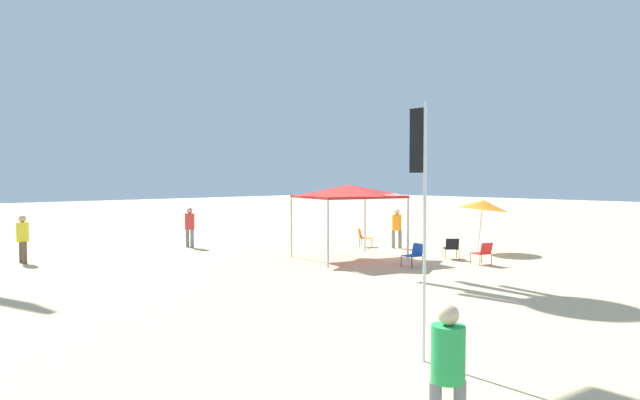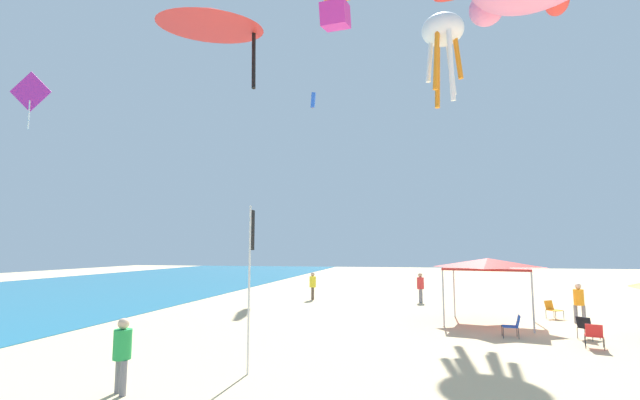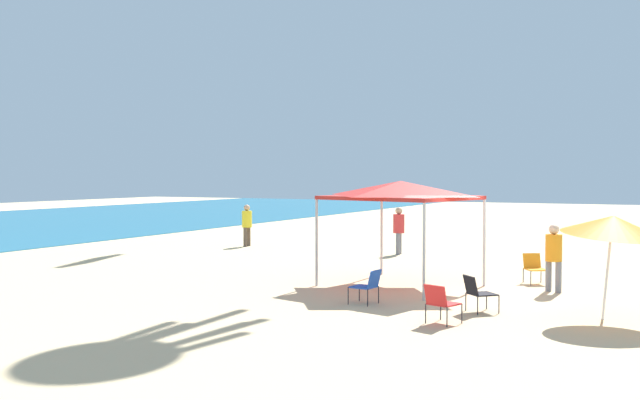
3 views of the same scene
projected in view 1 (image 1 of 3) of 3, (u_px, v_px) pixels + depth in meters
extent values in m
cube|color=#D6BC8C|center=(388.00, 256.00, 22.65)|extent=(120.00, 120.00, 0.10)
cylinder|color=#B7B7BC|center=(408.00, 230.00, 21.11)|extent=(0.07, 0.07, 2.35)
cylinder|color=#B7B7BC|center=(365.00, 224.00, 23.73)|extent=(0.07, 0.07, 2.35)
cylinder|color=#B7B7BC|center=(328.00, 234.00, 19.49)|extent=(0.07, 0.07, 2.35)
cylinder|color=#B7B7BC|center=(291.00, 227.00, 22.10)|extent=(0.07, 0.07, 2.35)
cube|color=red|center=(348.00, 196.00, 21.56)|extent=(3.81, 4.15, 0.10)
pyramid|color=red|center=(348.00, 190.00, 21.55)|extent=(3.74, 4.07, 0.40)
cylinder|color=silver|center=(480.00, 226.00, 23.53)|extent=(0.17, 0.23, 2.17)
cone|color=orange|center=(483.00, 205.00, 23.51)|extent=(2.08, 2.08, 0.68)
cylinder|color=black|center=(371.00, 243.00, 25.01)|extent=(0.02, 0.02, 0.40)
cylinder|color=black|center=(373.00, 242.00, 25.52)|extent=(0.02, 0.02, 0.40)
cylinder|color=black|center=(360.00, 243.00, 25.14)|extent=(0.02, 0.02, 0.40)
cylinder|color=black|center=(362.00, 242.00, 25.64)|extent=(0.02, 0.02, 0.40)
cube|color=orange|center=(366.00, 238.00, 25.32)|extent=(0.72, 0.72, 0.03)
cube|color=orange|center=(360.00, 233.00, 25.38)|extent=(0.38, 0.48, 0.41)
cylinder|color=black|center=(482.00, 258.00, 20.58)|extent=(0.02, 0.02, 0.40)
cylinder|color=black|center=(470.00, 258.00, 20.37)|extent=(0.02, 0.02, 0.40)
cylinder|color=black|center=(491.00, 259.00, 20.11)|extent=(0.02, 0.02, 0.40)
cylinder|color=black|center=(480.00, 260.00, 19.89)|extent=(0.02, 0.02, 0.40)
cube|color=red|center=(481.00, 253.00, 20.23)|extent=(0.66, 0.66, 0.03)
cube|color=red|center=(486.00, 249.00, 19.96)|extent=(0.28, 0.51, 0.41)
cylinder|color=black|center=(401.00, 261.00, 19.67)|extent=(0.02, 0.02, 0.40)
cylinder|color=black|center=(412.00, 263.00, 19.25)|extent=(0.02, 0.02, 0.40)
cylinder|color=black|center=(412.00, 260.00, 19.97)|extent=(0.02, 0.02, 0.40)
cylinder|color=black|center=(423.00, 262.00, 19.56)|extent=(0.02, 0.02, 0.40)
cube|color=blue|center=(412.00, 256.00, 19.60)|extent=(0.57, 0.57, 0.03)
cube|color=blue|center=(418.00, 249.00, 19.77)|extent=(0.51, 0.18, 0.41)
cylinder|color=black|center=(457.00, 253.00, 21.89)|extent=(0.02, 0.02, 0.40)
cylinder|color=black|center=(443.00, 253.00, 21.92)|extent=(0.02, 0.02, 0.40)
cylinder|color=black|center=(459.00, 255.00, 21.37)|extent=(0.02, 0.02, 0.40)
cylinder|color=black|center=(445.00, 254.00, 21.40)|extent=(0.02, 0.02, 0.40)
cube|color=black|center=(451.00, 248.00, 21.64)|extent=(0.74, 0.74, 0.03)
cube|color=black|center=(452.00, 244.00, 21.34)|extent=(0.45, 0.44, 0.41)
cylinder|color=silver|center=(425.00, 232.00, 9.52)|extent=(0.06, 0.06, 4.42)
cube|color=black|center=(417.00, 140.00, 9.59)|extent=(0.30, 0.02, 1.10)
cylinder|color=slate|center=(393.00, 239.00, 24.83)|extent=(0.16, 0.16, 0.80)
cylinder|color=slate|center=(400.00, 239.00, 24.89)|extent=(0.16, 0.16, 0.80)
cylinder|color=orange|center=(397.00, 222.00, 24.83)|extent=(0.42, 0.42, 0.69)
sphere|color=beige|center=(397.00, 212.00, 24.81)|extent=(0.26, 0.26, 0.26)
cylinder|color=slate|center=(192.00, 239.00, 25.00)|extent=(0.16, 0.16, 0.82)
cylinder|color=slate|center=(187.00, 238.00, 25.19)|extent=(0.16, 0.16, 0.82)
cylinder|color=red|center=(190.00, 221.00, 25.06)|extent=(0.43, 0.43, 0.71)
sphere|color=tan|center=(190.00, 210.00, 25.04)|extent=(0.27, 0.27, 0.27)
cylinder|color=brown|center=(21.00, 252.00, 20.61)|extent=(0.16, 0.16, 0.80)
cylinder|color=brown|center=(25.00, 253.00, 20.41)|extent=(0.16, 0.16, 0.80)
cylinder|color=yellow|center=(23.00, 232.00, 20.48)|extent=(0.42, 0.42, 0.70)
sphere|color=tan|center=(22.00, 219.00, 20.46)|extent=(0.26, 0.26, 0.26)
cylinder|color=green|center=(448.00, 353.00, 6.55)|extent=(0.40, 0.40, 0.66)
sphere|color=beige|center=(448.00, 315.00, 6.53)|extent=(0.25, 0.25, 0.25)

